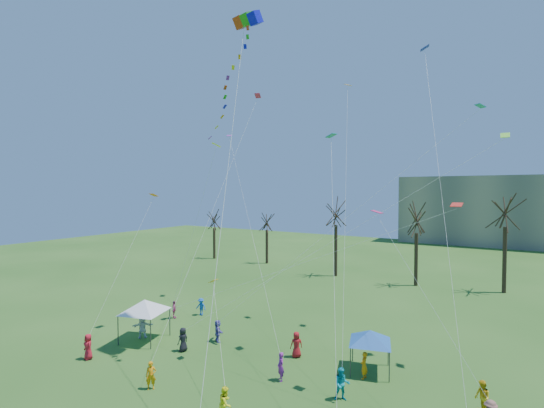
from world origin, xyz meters
The scene contains 6 objects.
bare_tree_row centered at (4.00, 35.78, 7.35)m, with size 68.98×8.77×11.95m.
big_box_kite centered at (-2.94, 5.92, 19.01)m, with size 3.35×5.90×23.80m.
canopy_tent_white centered at (-11.21, 5.16, 2.74)m, with size 4.12×4.12×3.23m.
canopy_tent_blue centered at (5.52, 9.40, 2.30)m, with size 3.48×3.48×2.72m.
festival_crowd centered at (-0.61, 5.33, 0.87)m, with size 26.51×13.00×1.84m.
small_kites_aloft centered at (0.46, 11.48, 14.03)m, with size 26.57×17.06×32.91m.
Camera 1 is at (12.82, -14.72, 11.81)m, focal length 25.00 mm.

